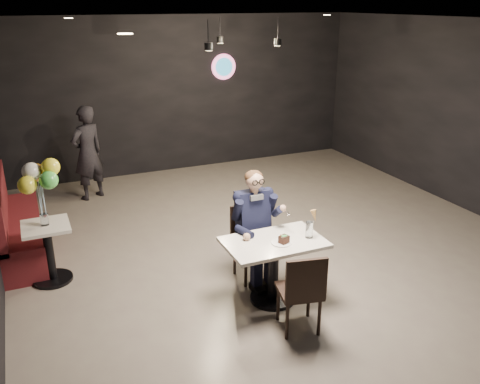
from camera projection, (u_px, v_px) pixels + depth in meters
name	position (u px, v px, depth m)	size (l,w,h in m)	color
floor	(295.00, 264.00, 6.66)	(9.00, 9.00, 0.00)	slate
wall_sign	(224.00, 67.00, 10.09)	(0.50, 0.06, 0.50)	pink
pendant_lights	(235.00, 27.00, 7.36)	(1.40, 1.20, 0.36)	black
main_table	(273.00, 271.00, 5.74)	(1.10, 0.70, 0.75)	silver
chair_far	(253.00, 244.00, 6.18)	(0.42, 0.46, 0.92)	black
chair_near	(299.00, 289.00, 5.21)	(0.42, 0.46, 0.92)	black
seated_man	(253.00, 224.00, 6.09)	(0.60, 0.80, 1.44)	black
dessert_plate	(281.00, 243.00, 5.55)	(0.22, 0.22, 0.01)	white
cake_slice	(284.00, 240.00, 5.52)	(0.10, 0.08, 0.07)	black
mint_leaf	(284.00, 236.00, 5.51)	(0.07, 0.04, 0.01)	#2B8339
sundae_glass	(309.00, 230.00, 5.65)	(0.08, 0.08, 0.19)	silver
wafer_cone	(314.00, 216.00, 5.63)	(0.07, 0.07, 0.13)	tan
booth_bench	(19.00, 216.00, 6.83)	(0.52, 2.08, 1.04)	#48110F
side_table	(50.00, 256.00, 6.14)	(0.54, 0.54, 0.68)	silver
balloon_vase	(44.00, 219.00, 5.97)	(0.09, 0.09, 0.14)	silver
balloon_bunch	(40.00, 188.00, 5.83)	(0.38, 0.38, 0.63)	yellow
passerby	(88.00, 153.00, 8.61)	(0.59, 0.39, 1.62)	black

